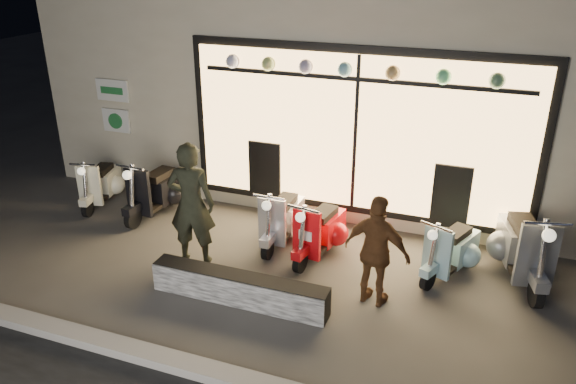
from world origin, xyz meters
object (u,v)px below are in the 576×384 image
(woman, at_px, (377,252))
(scooter_red, at_px, (322,229))
(man, at_px, (191,204))
(scooter_silver, at_px, (284,216))
(graffiti_barrier, at_px, (239,288))

(woman, bearing_deg, scooter_red, -32.26)
(scooter_red, distance_m, woman, 1.48)
(scooter_red, height_order, man, man)
(scooter_silver, distance_m, woman, 2.10)
(scooter_silver, distance_m, man, 1.54)
(graffiti_barrier, height_order, man, man)
(man, bearing_deg, woman, 164.84)
(scooter_red, xyz_separation_m, man, (-1.62, -0.90, 0.53))
(scooter_red, bearing_deg, scooter_silver, 173.30)
(graffiti_barrier, relative_size, woman, 1.59)
(scooter_red, bearing_deg, man, -142.27)
(graffiti_barrier, distance_m, man, 1.44)
(man, bearing_deg, scooter_red, -163.72)
(scooter_red, relative_size, woman, 0.88)
(scooter_silver, height_order, scooter_red, scooter_silver)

